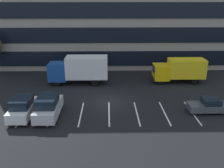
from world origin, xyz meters
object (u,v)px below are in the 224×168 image
Objects in this scene: box_truck_blue at (79,69)px; sedan_charcoal at (209,106)px; box_truck_yellow_all at (180,69)px; suv_silver at (48,107)px; suv_white at (23,108)px.

sedan_charcoal is (13.94, -9.09, -1.38)m from box_truck_blue.
box_truck_yellow_all is 0.88× the size of box_truck_blue.
suv_white is (-2.44, 0.01, -0.06)m from suv_silver.
sedan_charcoal is 15.95m from suv_silver.
box_truck_blue is 16.70m from sedan_charcoal.
suv_silver is at bearing -0.31° from suv_white.
box_truck_blue is 10.09m from suv_silver.
box_truck_blue is 1.64× the size of suv_silver.
sedan_charcoal is at bearing 2.31° from suv_white.
suv_silver is 2.44m from suv_white.
box_truck_blue is (-13.48, -0.21, 0.25)m from box_truck_yellow_all.
sedan_charcoal is at bearing 2.71° from suv_silver.
suv_white is at bearing -114.25° from box_truck_blue.
box_truck_blue is 10.83m from suv_white.
box_truck_yellow_all is 9.37m from sedan_charcoal.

